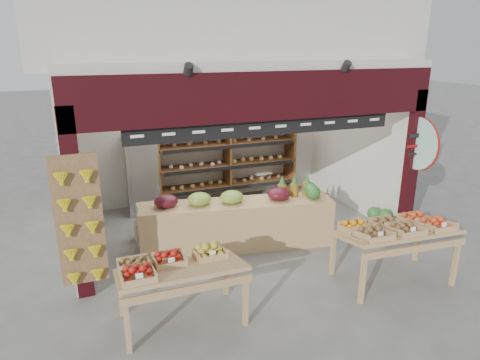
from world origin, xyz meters
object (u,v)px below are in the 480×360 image
Objects in this scene: back_shelving at (227,148)px; display_table_left at (171,267)px; cardboard_stack at (160,224)px; refrigerator at (142,175)px; watermelon_pile at (383,225)px; mid_counter at (237,222)px; display_table_right at (396,229)px.

back_shelving reaches higher than display_table_left.
cardboard_stack is 0.63× the size of display_table_left.
refrigerator reaches higher than watermelon_pile.
display_table_right reaches higher than mid_counter.
display_table_left is at bearing 176.62° from display_table_right.
display_table_right is 2.50× the size of watermelon_pile.
display_table_left is (-0.32, -2.53, 0.50)m from cardboard_stack.
refrigerator is 1.05× the size of display_table_left.
watermelon_pile is at bearing 15.72° from display_table_left.
refrigerator is at bearing -177.22° from back_shelving.
display_table_left is (-0.23, -3.89, -0.06)m from refrigerator.
refrigerator is 0.48× the size of mid_counter.
back_shelving is at bearing 5.87° from refrigerator.
display_table_left is (-2.12, -3.98, -0.44)m from back_shelving.
display_table_left reaches higher than watermelon_pile.
mid_counter is at bearing 133.54° from display_table_right.
back_shelving is 0.95× the size of mid_counter.
cardboard_stack is 0.29× the size of mid_counter.
mid_counter is 1.97× the size of display_table_right.
cardboard_stack is 2.60m from display_table_left.
display_table_right is at bearing -124.77° from watermelon_pile.
display_table_right is at bearing -46.46° from mid_counter.
cardboard_stack reaches higher than watermelon_pile.
back_shelving is 1.95× the size of refrigerator.
display_table_left is 0.91× the size of display_table_right.
refrigerator reaches higher than display_table_right.
watermelon_pile is (2.71, -0.48, -0.28)m from mid_counter.
display_table_left is at bearing -131.55° from mid_counter.
watermelon_pile is (3.87, -1.35, -0.07)m from cardboard_stack.
display_table_left is 4.39m from watermelon_pile.
watermelon_pile is (3.96, -2.71, -0.63)m from refrigerator.
mid_counter is 2.24m from display_table_left.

